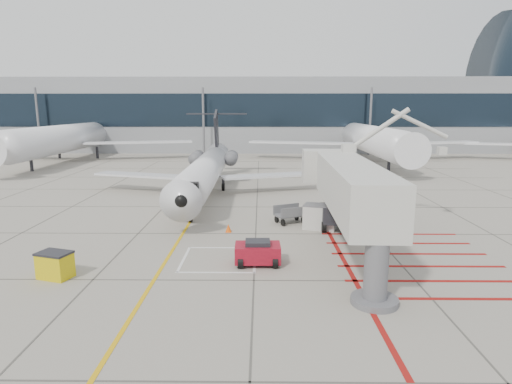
{
  "coord_description": "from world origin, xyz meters",
  "views": [
    {
      "loc": [
        0.32,
        -23.89,
        8.38
      ],
      "look_at": [
        0.0,
        6.0,
        2.5
      ],
      "focal_mm": 30.0,
      "sensor_mm": 36.0,
      "label": 1
    }
  ],
  "objects_px": {
    "spill_bin": "(55,265)",
    "jet_bridge": "(352,196)",
    "pushback_tug": "(258,252)",
    "regional_jet": "(202,158)"
  },
  "relations": [
    {
      "from": "spill_bin",
      "to": "jet_bridge",
      "type": "bearing_deg",
      "value": 29.58
    },
    {
      "from": "regional_jet",
      "to": "jet_bridge",
      "type": "height_order",
      "value": "regional_jet"
    },
    {
      "from": "regional_jet",
      "to": "pushback_tug",
      "type": "bearing_deg",
      "value": -72.66
    },
    {
      "from": "pushback_tug",
      "to": "spill_bin",
      "type": "xyz_separation_m",
      "value": [
        -10.13,
        -1.98,
        -0.04
      ]
    },
    {
      "from": "regional_jet",
      "to": "spill_bin",
      "type": "bearing_deg",
      "value": -106.08
    },
    {
      "from": "pushback_tug",
      "to": "spill_bin",
      "type": "height_order",
      "value": "pushback_tug"
    },
    {
      "from": "regional_jet",
      "to": "pushback_tug",
      "type": "distance_m",
      "value": 17.07
    },
    {
      "from": "pushback_tug",
      "to": "spill_bin",
      "type": "bearing_deg",
      "value": -170.01
    },
    {
      "from": "regional_jet",
      "to": "jet_bridge",
      "type": "bearing_deg",
      "value": -55.0
    },
    {
      "from": "regional_jet",
      "to": "pushback_tug",
      "type": "height_order",
      "value": "regional_jet"
    }
  ]
}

